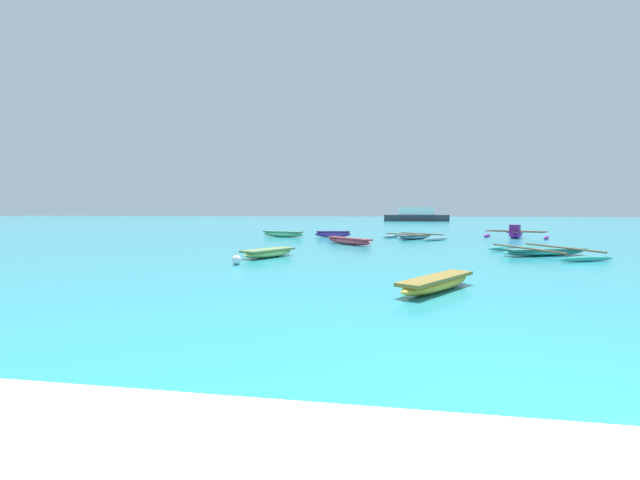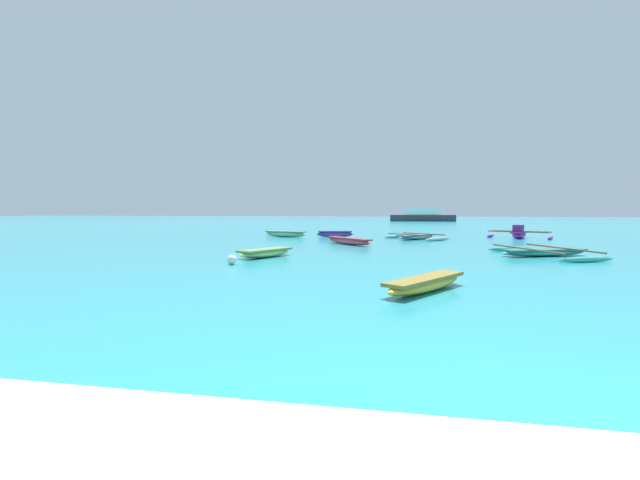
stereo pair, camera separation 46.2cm
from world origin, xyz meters
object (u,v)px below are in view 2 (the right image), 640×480
moored_boat_0 (285,234)px  moored_boat_5 (519,234)px  moored_boat_3 (265,252)px  moored_boat_4 (349,241)px  moored_boat_7 (425,283)px  moored_boat_1 (416,237)px  moored_boat_2 (544,252)px  moored_boat_6 (335,234)px  distant_ferry (422,216)px  mooring_buoy_0 (232,260)px

moored_boat_0 → moored_boat_5: bearing=21.7°
moored_boat_3 → moored_boat_5: bearing=-15.3°
moored_boat_4 → moored_boat_7: bearing=-27.6°
moored_boat_1 → moored_boat_3: size_ratio=1.60×
moored_boat_2 → moored_boat_4: size_ratio=1.58×
moored_boat_3 → moored_boat_7: moored_boat_7 is taller
moored_boat_2 → moored_boat_6: moored_boat_6 is taller
moored_boat_1 → distant_ferry: distant_ferry is taller
moored_boat_5 → mooring_buoy_0: (-13.15, -15.99, -0.13)m
moored_boat_4 → mooring_buoy_0: 9.49m
moored_boat_1 → moored_boat_3: bearing=-166.4°
moored_boat_0 → moored_boat_4: size_ratio=1.02×
moored_boat_1 → moored_boat_5: size_ratio=1.02×
moored_boat_7 → distant_ferry: (3.00, 62.28, 0.75)m
moored_boat_0 → mooring_buoy_0: moored_boat_0 is taller
moored_boat_7 → mooring_buoy_0: 7.18m
moored_boat_6 → distant_ferry: 44.52m
moored_boat_1 → moored_boat_0: bearing=126.8°
moored_boat_0 → distant_ferry: bearing=92.2°
mooring_buoy_0 → moored_boat_7: bearing=-31.0°
moored_boat_0 → moored_boat_2: 16.56m
moored_boat_3 → distant_ferry: 56.91m
moored_boat_2 → moored_boat_5: size_ratio=1.21×
moored_boat_7 → moored_boat_2: bearing=1.3°
moored_boat_3 → moored_boat_5: size_ratio=0.64×
moored_boat_0 → moored_boat_1: size_ratio=0.77×
moored_boat_0 → moored_boat_1: 8.72m
moored_boat_3 → moored_boat_4: bearing=7.4°
moored_boat_0 → moored_boat_2: (13.34, -9.81, -0.06)m
moored_boat_0 → moored_boat_5: 15.34m
distant_ferry → moored_boat_5: bearing=-84.6°
moored_boat_0 → moored_boat_6: (3.40, 0.16, 0.02)m
moored_boat_5 → mooring_buoy_0: 20.70m
moored_boat_5 → moored_boat_6: bearing=122.8°
mooring_buoy_0 → moored_boat_2: bearing=23.2°
moored_boat_3 → moored_boat_1: bearing=-0.3°
moored_boat_0 → moored_boat_6: size_ratio=1.29×
moored_boat_0 → moored_boat_1: (8.69, -0.76, -0.06)m
moored_boat_4 → moored_boat_6: bearing=153.7°
moored_boat_6 → moored_boat_1: bearing=-22.9°
moored_boat_1 → moored_boat_5: bearing=-30.3°
moored_boat_5 → moored_boat_0: bearing=122.1°
moored_boat_3 → mooring_buoy_0: (-0.41, -2.36, -0.02)m
moored_boat_7 → mooring_buoy_0: bearing=91.1°
moored_boat_7 → mooring_buoy_0: size_ratio=8.65×
moored_boat_0 → moored_boat_7: moored_boat_0 is taller
mooring_buoy_0 → distant_ferry: size_ratio=0.03×
moored_boat_7 → mooring_buoy_0: same height
moored_boat_6 → moored_boat_7: 19.10m
moored_boat_1 → moored_boat_6: moored_boat_6 is taller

